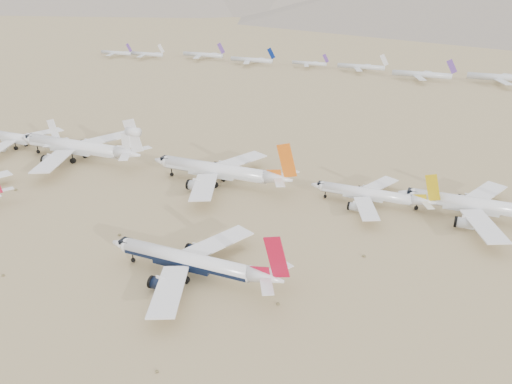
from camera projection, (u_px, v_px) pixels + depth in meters
ground at (183, 285)px, 123.12m from camera, size 7000.00×7000.00×0.00m
main_airliner at (194, 262)px, 124.14m from camera, size 47.19×46.09×16.65m
row2_navy_widebody at (483, 206)px, 153.52m from camera, size 48.93×47.85×17.41m
row2_gold_tail at (371, 194)px, 164.03m from camera, size 39.62×38.75×14.11m
row2_orange_tail at (221, 171)px, 179.86m from camera, size 53.65×52.48×19.14m
row2_white_trijet at (81, 147)px, 202.84m from camera, size 58.80×57.47×20.84m
row2_white_twin at (20, 139)px, 218.68m from camera, size 43.34×42.41×15.49m
distant_storage_row at (484, 76)px, 354.80m from camera, size 611.33×63.80×16.17m
desert_scrub at (140, 367)px, 96.73m from camera, size 261.14×121.67×0.63m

